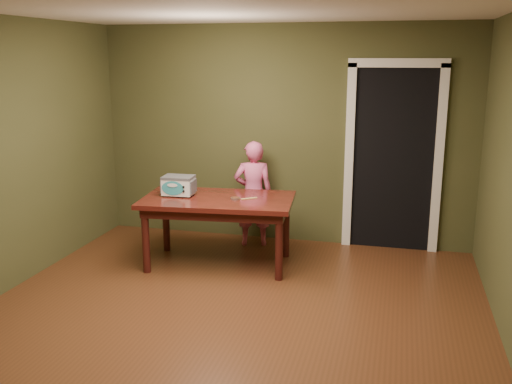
# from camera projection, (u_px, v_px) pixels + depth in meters

# --- Properties ---
(floor) EXTENTS (5.00, 5.00, 0.00)m
(floor) POSITION_uv_depth(u_px,v_px,m) (221.00, 329.00, 4.78)
(floor) COLOR #522B17
(floor) RESTS_ON ground
(room_shell) EXTENTS (4.52, 5.02, 2.61)m
(room_shell) POSITION_uv_depth(u_px,v_px,m) (218.00, 126.00, 4.38)
(room_shell) COLOR #424424
(room_shell) RESTS_ON ground
(doorway) EXTENTS (1.10, 0.66, 2.25)m
(doorway) POSITION_uv_depth(u_px,v_px,m) (394.00, 156.00, 6.84)
(doorway) COLOR black
(doorway) RESTS_ON ground
(dining_table) EXTENTS (1.68, 1.05, 0.75)m
(dining_table) POSITION_uv_depth(u_px,v_px,m) (218.00, 207.00, 6.11)
(dining_table) COLOR #35110C
(dining_table) RESTS_ON floor
(toy_oven) EXTENTS (0.36, 0.25, 0.21)m
(toy_oven) POSITION_uv_depth(u_px,v_px,m) (178.00, 185.00, 6.16)
(toy_oven) COLOR #4C4F54
(toy_oven) RESTS_ON dining_table
(baking_pan) EXTENTS (0.10, 0.10, 0.02)m
(baking_pan) POSITION_uv_depth(u_px,v_px,m) (235.00, 198.00, 6.01)
(baking_pan) COLOR silver
(baking_pan) RESTS_ON dining_table
(spatula) EXTENTS (0.16, 0.13, 0.01)m
(spatula) POSITION_uv_depth(u_px,v_px,m) (249.00, 198.00, 6.04)
(spatula) COLOR #DFB961
(spatula) RESTS_ON dining_table
(child) EXTENTS (0.52, 0.41, 1.26)m
(child) POSITION_uv_depth(u_px,v_px,m) (253.00, 194.00, 6.77)
(child) COLOR #E96095
(child) RESTS_ON floor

